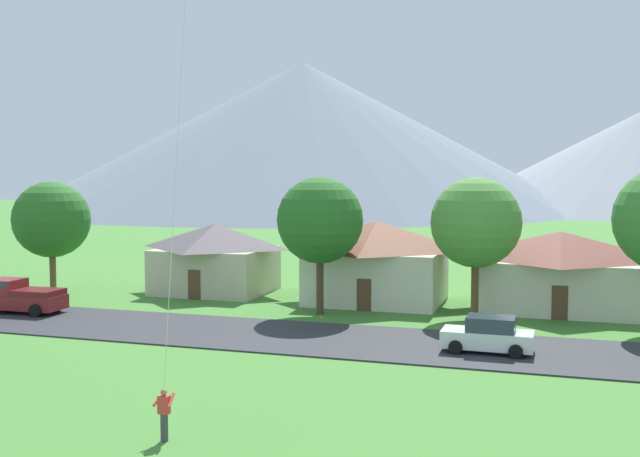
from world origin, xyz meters
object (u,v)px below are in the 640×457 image
object	(u,v)px
tree_right_of_center	(320,221)
pickup_truck_maroon_west_side	(20,296)
house_rightmost	(560,269)
parked_car_white_west_end	(488,335)
house_right_center	(377,260)
tree_center	(52,220)
house_leftmost	(215,257)
tree_near_left	(476,223)

from	to	relation	value
tree_right_of_center	pickup_truck_maroon_west_side	distance (m)	18.70
house_rightmost	parked_car_white_west_end	world-z (taller)	house_rightmost
house_right_center	pickup_truck_maroon_west_side	distance (m)	22.34
tree_center	house_rightmost	bearing A→B (deg)	7.69
house_rightmost	tree_center	world-z (taller)	tree_center
house_leftmost	tree_near_left	bearing A→B (deg)	-12.65
parked_car_white_west_end	pickup_truck_maroon_west_side	size ratio (longest dim) A/B	0.80
tree_center	tree_right_of_center	distance (m)	20.19
house_right_center	parked_car_white_west_end	world-z (taller)	house_right_center
tree_right_of_center	pickup_truck_maroon_west_side	xyz separation A→B (m)	(-17.32, -5.34, -4.59)
house_leftmost	house_rightmost	distance (m)	23.39
pickup_truck_maroon_west_side	house_right_center	bearing A→B (deg)	28.28
tree_near_left	tree_center	bearing A→B (deg)	-179.86
house_rightmost	tree_near_left	bearing A→B (deg)	-136.46
tree_center	pickup_truck_maroon_west_side	world-z (taller)	tree_center
house_rightmost	pickup_truck_maroon_west_side	xyz separation A→B (m)	(-31.07, -11.38, -1.46)
house_leftmost	tree_right_of_center	world-z (taller)	tree_right_of_center
house_rightmost	tree_right_of_center	size ratio (longest dim) A/B	1.20
house_leftmost	parked_car_white_west_end	world-z (taller)	house_leftmost
house_leftmost	house_right_center	world-z (taller)	house_right_center
tree_center	pickup_truck_maroon_west_side	size ratio (longest dim) A/B	1.50
tree_right_of_center	pickup_truck_maroon_west_side	bearing A→B (deg)	-162.86
parked_car_white_west_end	tree_near_left	bearing A→B (deg)	99.87
house_right_center	pickup_truck_maroon_west_side	size ratio (longest dim) A/B	1.73
house_right_center	tree_right_of_center	bearing A→B (deg)	-113.76
house_right_center	tree_right_of_center	world-z (taller)	tree_right_of_center
parked_car_white_west_end	pickup_truck_maroon_west_side	bearing A→B (deg)	176.52
tree_center	tree_near_left	bearing A→B (deg)	0.14
tree_center	parked_car_white_west_end	bearing A→B (deg)	-15.50
tree_near_left	pickup_truck_maroon_west_side	size ratio (longest dim) A/B	1.56
parked_car_white_west_end	house_rightmost	bearing A→B (deg)	76.03
house_leftmost	tree_center	size ratio (longest dim) A/B	1.03
house_leftmost	house_rightmost	size ratio (longest dim) A/B	0.82
tree_center	pickup_truck_maroon_west_side	bearing A→B (deg)	-67.53
house_leftmost	tree_center	bearing A→B (deg)	-157.94
house_leftmost	house_right_center	distance (m)	11.94
house_leftmost	pickup_truck_maroon_west_side	xyz separation A→B (m)	(-7.68, -11.06, -1.48)
parked_car_white_west_end	pickup_truck_maroon_west_side	xyz separation A→B (m)	(-27.82, 1.69, 0.19)
tree_near_left	tree_center	xyz separation A→B (m)	(-29.14, -0.07, -0.34)
house_right_center	house_rightmost	bearing A→B (deg)	4.13
house_right_center	tree_near_left	world-z (taller)	tree_near_left
pickup_truck_maroon_west_side	house_leftmost	bearing A→B (deg)	55.21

